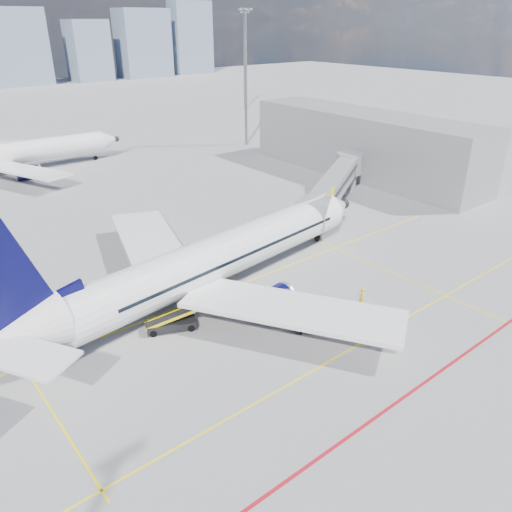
{
  "coord_description": "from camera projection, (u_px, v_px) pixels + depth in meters",
  "views": [
    {
      "loc": [
        -25.54,
        -26.36,
        23.54
      ],
      "look_at": [
        0.37,
        5.51,
        4.0
      ],
      "focal_mm": 35.0,
      "sensor_mm": 36.0,
      "label": 1
    }
  ],
  "objects": [
    {
      "name": "ground",
      "position": [
        293.0,
        320.0,
        43.13
      ],
      "size": [
        420.0,
        420.0,
        0.0
      ],
      "primitive_type": "plane",
      "color": "gray",
      "rests_on": "ground"
    },
    {
      "name": "apron_markings",
      "position": [
        321.0,
        343.0,
        40.06
      ],
      "size": [
        90.0,
        35.12,
        0.01
      ],
      "color": "yellow",
      "rests_on": "ground"
    },
    {
      "name": "jet_bridge",
      "position": [
        336.0,
        183.0,
        66.76
      ],
      "size": [
        23.55,
        15.78,
        6.3
      ],
      "color": "gray",
      "rests_on": "ground"
    },
    {
      "name": "terminal_block",
      "position": [
        364.0,
        144.0,
        81.96
      ],
      "size": [
        10.0,
        42.0,
        10.0
      ],
      "color": "gray",
      "rests_on": "ground"
    },
    {
      "name": "floodlight_mast_ne",
      "position": [
        246.0,
        75.0,
        97.47
      ],
      "size": [
        3.2,
        0.61,
        25.45
      ],
      "color": "slate",
      "rests_on": "ground"
    },
    {
      "name": "floodlight_mast_far",
      "position": [
        245.0,
        59.0,
        137.38
      ],
      "size": [
        3.2,
        0.61,
        25.45
      ],
      "color": "slate",
      "rests_on": "ground"
    },
    {
      "name": "main_aircraft",
      "position": [
        209.0,
        262.0,
        46.2
      ],
      "size": [
        43.91,
        38.16,
        12.86
      ],
      "rotation": [
        0.0,
        0.0,
        0.13
      ],
      "color": "white",
      "rests_on": "ground"
    },
    {
      "name": "second_aircraft",
      "position": [
        9.0,
        154.0,
        82.94
      ],
      "size": [
        38.14,
        33.23,
        11.11
      ],
      "rotation": [
        0.0,
        0.0,
        -0.03
      ],
      "color": "white",
      "rests_on": "ground"
    },
    {
      "name": "baggage_tug",
      "position": [
        310.0,
        318.0,
        41.96
      ],
      "size": [
        2.44,
        1.47,
        1.69
      ],
      "rotation": [
        0.0,
        0.0,
        0.0
      ],
      "color": "white",
      "rests_on": "ground"
    },
    {
      "name": "cargo_dolly",
      "position": [
        306.0,
        315.0,
        41.97
      ],
      "size": [
        3.37,
        1.59,
        1.82
      ],
      "rotation": [
        0.0,
        0.0,
        0.03
      ],
      "color": "black",
      "rests_on": "ground"
    },
    {
      "name": "belt_loader",
      "position": [
        173.0,
        323.0,
        41.6
      ],
      "size": [
        5.81,
        3.52,
        2.39
      ],
      "rotation": [
        0.0,
        0.0,
        -0.42
      ],
      "color": "black",
      "rests_on": "ground"
    },
    {
      "name": "ramp_worker",
      "position": [
        362.0,
        297.0,
        44.68
      ],
      "size": [
        0.8,
        0.85,
        1.96
      ],
      "primitive_type": "imported",
      "rotation": [
        0.0,
        0.0,
        0.94
      ],
      "color": "yellow",
      "rests_on": "ground"
    }
  ]
}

